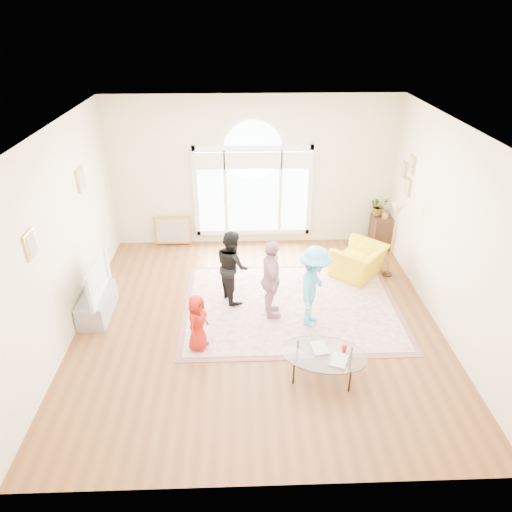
{
  "coord_description": "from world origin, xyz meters",
  "views": [
    {
      "loc": [
        -0.25,
        -6.2,
        4.73
      ],
      "look_at": [
        -0.03,
        0.3,
        1.11
      ],
      "focal_mm": 32.0,
      "sensor_mm": 36.0,
      "label": 1
    }
  ],
  "objects_px": {
    "television": "(92,278)",
    "armchair": "(359,261)",
    "tv_console": "(97,304)",
    "coffee_table": "(324,355)",
    "area_rug": "(291,306)"
  },
  "relations": [
    {
      "from": "television",
      "to": "armchair",
      "type": "bearing_deg",
      "value": 13.73
    },
    {
      "from": "tv_console",
      "to": "coffee_table",
      "type": "relative_size",
      "value": 0.73
    },
    {
      "from": "area_rug",
      "to": "tv_console",
      "type": "relative_size",
      "value": 3.6
    },
    {
      "from": "tv_console",
      "to": "armchair",
      "type": "relative_size",
      "value": 1.05
    },
    {
      "from": "tv_console",
      "to": "armchair",
      "type": "bearing_deg",
      "value": 13.71
    },
    {
      "from": "tv_console",
      "to": "television",
      "type": "xyz_separation_m",
      "value": [
        0.01,
        0.0,
        0.53
      ]
    },
    {
      "from": "television",
      "to": "armchair",
      "type": "distance_m",
      "value": 4.92
    },
    {
      "from": "television",
      "to": "tv_console",
      "type": "bearing_deg",
      "value": -180.0
    },
    {
      "from": "area_rug",
      "to": "tv_console",
      "type": "xyz_separation_m",
      "value": [
        -3.35,
        -0.12,
        0.2
      ]
    },
    {
      "from": "area_rug",
      "to": "armchair",
      "type": "height_order",
      "value": "armchair"
    },
    {
      "from": "television",
      "to": "armchair",
      "type": "relative_size",
      "value": 1.17
    },
    {
      "from": "television",
      "to": "coffee_table",
      "type": "relative_size",
      "value": 0.82
    },
    {
      "from": "area_rug",
      "to": "television",
      "type": "xyz_separation_m",
      "value": [
        -3.34,
        -0.12,
        0.73
      ]
    },
    {
      "from": "television",
      "to": "coffee_table",
      "type": "xyz_separation_m",
      "value": [
        3.61,
        -1.62,
        -0.34
      ]
    },
    {
      "from": "coffee_table",
      "to": "armchair",
      "type": "bearing_deg",
      "value": 80.97
    }
  ]
}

